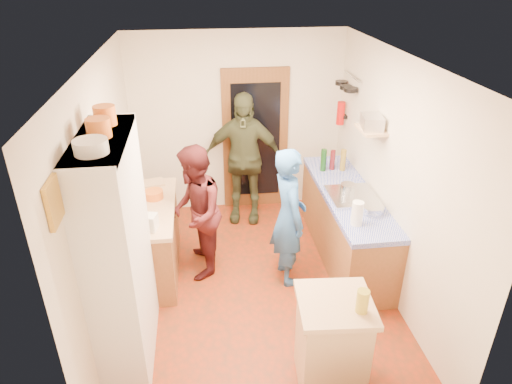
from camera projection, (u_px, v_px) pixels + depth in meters
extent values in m
cube|color=maroon|center=(255.00, 286.00, 5.36)|extent=(3.00, 4.00, 0.02)
cube|color=silver|center=(255.00, 58.00, 4.15)|extent=(3.00, 4.00, 0.02)
cube|color=beige|center=(238.00, 124.00, 6.52)|extent=(3.00, 0.02, 2.60)
cube|color=beige|center=(294.00, 323.00, 2.98)|extent=(3.00, 0.02, 2.60)
cube|color=beige|center=(106.00, 195.00, 4.58)|extent=(0.02, 4.00, 2.60)
cube|color=beige|center=(394.00, 178.00, 4.92)|extent=(0.02, 4.00, 2.60)
cube|color=brown|center=(255.00, 141.00, 6.63)|extent=(0.95, 0.06, 2.10)
cube|color=black|center=(256.00, 141.00, 6.60)|extent=(0.70, 0.02, 1.70)
cube|color=silver|center=(120.00, 256.00, 3.99)|extent=(0.40, 1.20, 2.20)
cube|color=silver|center=(100.00, 140.00, 3.50)|extent=(0.40, 1.14, 0.04)
cylinder|color=white|center=(91.00, 147.00, 3.18)|extent=(0.24, 0.24, 0.10)
cylinder|color=orange|center=(99.00, 128.00, 3.46)|extent=(0.19, 0.19, 0.15)
cylinder|color=orange|center=(105.00, 115.00, 3.71)|extent=(0.18, 0.18, 0.16)
cube|color=brown|center=(151.00, 241.00, 5.42)|extent=(0.60, 1.40, 0.85)
cube|color=#D9B386|center=(146.00, 208.00, 5.21)|extent=(0.64, 1.44, 0.05)
cube|color=white|center=(146.00, 222.00, 4.72)|extent=(0.25, 0.20, 0.17)
cylinder|color=white|center=(139.00, 209.00, 4.96)|extent=(0.18, 0.18, 0.17)
cylinder|color=orange|center=(154.00, 194.00, 5.35)|extent=(0.24, 0.24, 0.10)
cube|color=#D9B386|center=(152.00, 183.00, 5.70)|extent=(0.34, 0.28, 0.02)
cube|color=brown|center=(345.00, 226.00, 5.73)|extent=(0.60, 2.20, 0.84)
cube|color=#0517AB|center=(348.00, 194.00, 5.53)|extent=(0.62, 2.22, 0.06)
cube|color=silver|center=(352.00, 196.00, 5.37)|extent=(0.55, 0.58, 0.04)
cylinder|color=silver|center=(348.00, 189.00, 5.37)|extent=(0.18, 0.18, 0.12)
cylinder|color=#143F14|center=(323.00, 160.00, 5.99)|extent=(0.09, 0.09, 0.30)
cylinder|color=#591419|center=(332.00, 160.00, 6.04)|extent=(0.07, 0.07, 0.27)
cylinder|color=olive|center=(343.00, 160.00, 6.01)|extent=(0.09, 0.09, 0.29)
cylinder|color=white|center=(357.00, 213.00, 4.78)|extent=(0.15, 0.15, 0.27)
cylinder|color=silver|center=(372.00, 209.00, 5.03)|extent=(0.31, 0.31, 0.10)
cube|color=#D9B386|center=(331.00, 345.00, 3.96)|extent=(0.59, 0.59, 0.86)
cube|color=#D9B386|center=(335.00, 304.00, 3.75)|extent=(0.66, 0.66, 0.05)
cube|color=white|center=(328.00, 299.00, 3.79)|extent=(0.37, 0.31, 0.02)
cylinder|color=#AD9E2D|center=(362.00, 301.00, 3.60)|extent=(0.11, 0.11, 0.20)
cylinder|color=silver|center=(352.00, 76.00, 5.92)|extent=(0.02, 0.65, 0.02)
cylinder|color=black|center=(351.00, 90.00, 5.82)|extent=(0.18, 0.18, 0.05)
cylinder|color=black|center=(346.00, 87.00, 6.00)|extent=(0.16, 0.16, 0.05)
cylinder|color=black|center=(341.00, 83.00, 6.17)|extent=(0.17, 0.17, 0.05)
cube|color=#D9B386|center=(371.00, 130.00, 5.12)|extent=(0.26, 0.42, 0.03)
cube|color=silver|center=(372.00, 122.00, 5.08)|extent=(0.26, 0.33, 0.15)
cube|color=black|center=(345.00, 116.00, 6.35)|extent=(0.06, 0.10, 0.04)
cylinder|color=red|center=(341.00, 113.00, 6.32)|extent=(0.11, 0.11, 0.32)
cube|color=gold|center=(54.00, 202.00, 2.88)|extent=(0.03, 0.25, 0.30)
imported|color=#2D5FA8|center=(292.00, 218.00, 5.11)|extent=(0.47, 0.65, 1.65)
imported|color=#421416|center=(198.00, 211.00, 5.28)|extent=(0.64, 0.81, 1.62)
imported|color=#343822|center=(244.00, 159.00, 6.31)|extent=(1.17, 0.68, 1.88)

